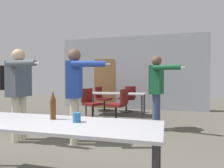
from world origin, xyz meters
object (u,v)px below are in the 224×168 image
object	(u,v)px
tv_screen	(17,89)
office_chair_side_rolled	(91,105)
beer_bottle	(53,106)
person_center_tall	(75,86)
person_far_watching	(157,85)
office_chair_far_left	(118,106)
office_chair_mid_tucked	(127,100)
office_chair_near_pushed	(103,100)
drink_cup	(77,117)
person_near_casual	(19,85)

from	to	relation	value
tv_screen	office_chair_side_rolled	distance (m)	2.10
tv_screen	office_chair_side_rolled	world-z (taller)	tv_screen
office_chair_side_rolled	beer_bottle	world-z (taller)	beer_bottle
person_center_tall	beer_bottle	bearing A→B (deg)	-0.26
person_far_watching	office_chair_far_left	bearing A→B (deg)	-109.92
office_chair_mid_tucked	office_chair_far_left	xyz separation A→B (m)	(0.06, -1.66, -0.02)
office_chair_near_pushed	person_far_watching	bearing A→B (deg)	54.42
office_chair_far_left	office_chair_near_pushed	xyz separation A→B (m)	(-1.04, 1.74, -0.01)
office_chair_near_pushed	drink_cup	size ratio (longest dim) A/B	8.95
tv_screen	office_chair_near_pushed	bearing A→B (deg)	-27.11
beer_bottle	tv_screen	bearing A→B (deg)	137.02
person_far_watching	office_chair_far_left	xyz separation A→B (m)	(-1.11, 0.68, -0.63)
person_center_tall	person_far_watching	xyz separation A→B (m)	(1.44, 1.40, -0.01)
tv_screen	office_chair_mid_tucked	xyz separation A→B (m)	(2.44, 2.77, -0.49)
office_chair_far_left	person_far_watching	bearing A→B (deg)	-108.55
person_center_tall	beer_bottle	world-z (taller)	person_center_tall
tv_screen	drink_cup	xyz separation A→B (m)	(2.90, -2.46, -0.15)
office_chair_mid_tucked	beer_bottle	world-z (taller)	beer_bottle
person_far_watching	office_chair_mid_tucked	distance (m)	2.68
office_chair_near_pushed	person_near_casual	bearing A→B (deg)	7.27
person_center_tall	office_chair_side_rolled	size ratio (longest dim) A/B	1.93
beer_bottle	office_chair_mid_tucked	bearing A→B (deg)	91.44
person_near_casual	tv_screen	bearing A→B (deg)	-135.66
office_chair_far_left	person_near_casual	bearing A→B (deg)	160.76
drink_cup	office_chair_far_left	bearing A→B (deg)	96.39
beer_bottle	office_chair_side_rolled	bearing A→B (deg)	104.87
person_far_watching	drink_cup	distance (m)	2.99
person_center_tall	person_far_watching	world-z (taller)	person_center_tall
person_center_tall	beer_bottle	xyz separation A→B (m)	(0.41, -1.42, -0.17)
person_near_casual	office_chair_side_rolled	distance (m)	2.55
person_center_tall	drink_cup	distance (m)	1.68
person_center_tall	tv_screen	bearing A→B (deg)	-130.50
tv_screen	office_chair_mid_tucked	distance (m)	3.72
person_far_watching	office_chair_near_pushed	world-z (taller)	person_far_watching
beer_bottle	office_chair_near_pushed	bearing A→B (deg)	101.96
beer_bottle	person_far_watching	bearing A→B (deg)	69.90
person_far_watching	beer_bottle	distance (m)	3.01
person_far_watching	drink_cup	bearing A→B (deg)	-2.00
person_far_watching	office_chair_mid_tucked	xyz separation A→B (m)	(-1.16, 2.34, -0.61)
office_chair_far_left	drink_cup	size ratio (longest dim) A/B	9.08
tv_screen	office_chair_near_pushed	size ratio (longest dim) A/B	1.68
office_chair_side_rolled	drink_cup	xyz separation A→B (m)	(1.30, -3.72, 0.37)
office_chair_far_left	office_chair_side_rolled	size ratio (longest dim) A/B	1.01
person_far_watching	office_chair_far_left	world-z (taller)	person_far_watching
person_near_casual	drink_cup	world-z (taller)	person_near_casual
person_near_casual	person_far_watching	bearing A→B (deg)	123.49
office_chair_far_left	drink_cup	xyz separation A→B (m)	(0.40, -3.57, 0.36)
person_center_tall	office_chair_mid_tucked	size ratio (longest dim) A/B	1.87
person_far_watching	office_chair_side_rolled	xyz separation A→B (m)	(-2.00, 0.83, -0.63)
person_near_casual	office_chair_far_left	xyz separation A→B (m)	(1.43, 2.26, -0.65)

